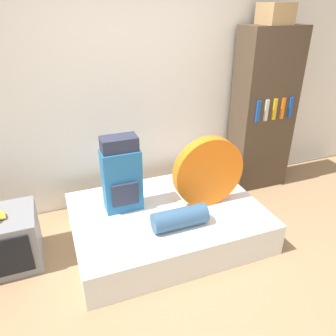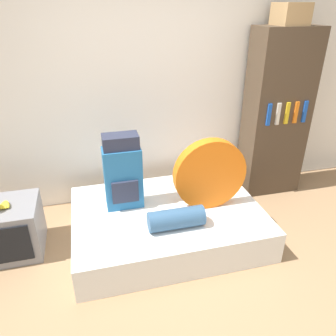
{
  "view_description": "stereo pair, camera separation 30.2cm",
  "coord_description": "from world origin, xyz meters",
  "px_view_note": "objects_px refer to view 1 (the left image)",
  "views": [
    {
      "loc": [
        -0.98,
        -1.64,
        2.15
      ],
      "look_at": [
        -0.02,
        0.87,
        0.77
      ],
      "focal_mm": 35.0,
      "sensor_mm": 36.0,
      "label": 1
    },
    {
      "loc": [
        -0.69,
        -1.74,
        2.15
      ],
      "look_at": [
        -0.02,
        0.87,
        0.77
      ],
      "focal_mm": 35.0,
      "sensor_mm": 36.0,
      "label": 2
    }
  ],
  "objects_px": {
    "backpack": "(122,175)",
    "bookshelf": "(263,112)",
    "sleeping_roll": "(180,218)",
    "cardboard_box": "(275,13)",
    "tent_bag": "(208,172)",
    "television": "(4,241)"
  },
  "relations": [
    {
      "from": "tent_bag",
      "to": "sleeping_roll",
      "type": "bearing_deg",
      "value": -146.99
    },
    {
      "from": "sleeping_roll",
      "to": "bookshelf",
      "type": "bearing_deg",
      "value": 32.52
    },
    {
      "from": "backpack",
      "to": "television",
      "type": "distance_m",
      "value": 1.19
    },
    {
      "from": "backpack",
      "to": "tent_bag",
      "type": "xyz_separation_m",
      "value": [
        0.8,
        -0.22,
        -0.01
      ]
    },
    {
      "from": "television",
      "to": "cardboard_box",
      "type": "xyz_separation_m",
      "value": [
        2.95,
        0.48,
        1.78
      ]
    },
    {
      "from": "sleeping_roll",
      "to": "bookshelf",
      "type": "distance_m",
      "value": 1.83
    },
    {
      "from": "bookshelf",
      "to": "tent_bag",
      "type": "bearing_deg",
      "value": -147.67
    },
    {
      "from": "bookshelf",
      "to": "cardboard_box",
      "type": "distance_m",
      "value": 1.07
    },
    {
      "from": "backpack",
      "to": "bookshelf",
      "type": "distance_m",
      "value": 1.94
    },
    {
      "from": "cardboard_box",
      "to": "tent_bag",
      "type": "bearing_deg",
      "value": -147.43
    },
    {
      "from": "backpack",
      "to": "sleeping_roll",
      "type": "xyz_separation_m",
      "value": [
        0.4,
        -0.48,
        -0.27
      ]
    },
    {
      "from": "sleeping_roll",
      "to": "television",
      "type": "distance_m",
      "value": 1.58
    },
    {
      "from": "tent_bag",
      "to": "bookshelf",
      "type": "xyz_separation_m",
      "value": [
        1.07,
        0.67,
        0.29
      ]
    },
    {
      "from": "backpack",
      "to": "cardboard_box",
      "type": "xyz_separation_m",
      "value": [
        1.85,
        0.45,
        1.35
      ]
    },
    {
      "from": "bookshelf",
      "to": "cardboard_box",
      "type": "xyz_separation_m",
      "value": [
        -0.02,
        -0.01,
        1.07
      ]
    },
    {
      "from": "backpack",
      "to": "sleeping_roll",
      "type": "distance_m",
      "value": 0.68
    },
    {
      "from": "television",
      "to": "bookshelf",
      "type": "xyz_separation_m",
      "value": [
        2.97,
        0.48,
        0.71
      ]
    },
    {
      "from": "tent_bag",
      "to": "television",
      "type": "height_order",
      "value": "tent_bag"
    },
    {
      "from": "backpack",
      "to": "tent_bag",
      "type": "bearing_deg",
      "value": -15.46
    },
    {
      "from": "tent_bag",
      "to": "television",
      "type": "distance_m",
      "value": 1.96
    },
    {
      "from": "backpack",
      "to": "cardboard_box",
      "type": "distance_m",
      "value": 2.33
    },
    {
      "from": "cardboard_box",
      "to": "bookshelf",
      "type": "bearing_deg",
      "value": 18.47
    }
  ]
}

